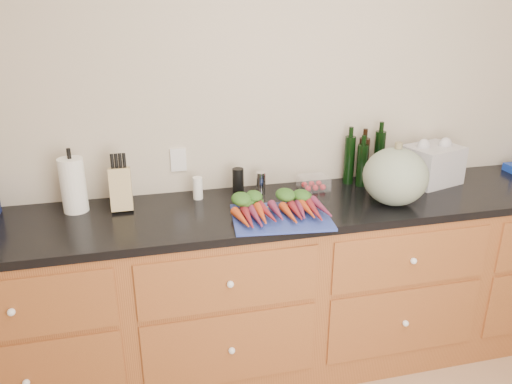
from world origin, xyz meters
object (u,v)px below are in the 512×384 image
object	(u,v)px
tomato_box	(314,183)
cutting_board	(281,217)
paper_towel	(73,185)
knife_block	(121,189)
squash	(395,177)
carrots	(279,208)

from	to	relation	value
tomato_box	cutting_board	bearing A→B (deg)	-130.18
paper_towel	knife_block	distance (m)	0.22
knife_block	cutting_board	bearing A→B (deg)	-22.58
tomato_box	squash	bearing A→B (deg)	-41.73
cutting_board	carrots	world-z (taller)	carrots
cutting_board	paper_towel	xyz separation A→B (m)	(-0.94, 0.32, 0.13)
cutting_board	tomato_box	bearing A→B (deg)	49.82
tomato_box	carrots	bearing A→B (deg)	-133.97
cutting_board	carrots	xyz separation A→B (m)	(-0.00, 0.04, 0.03)
carrots	tomato_box	xyz separation A→B (m)	(0.28, 0.29, -0.00)
paper_towel	knife_block	xyz separation A→B (m)	(0.22, -0.02, -0.03)
cutting_board	squash	xyz separation A→B (m)	(0.60, 0.05, 0.14)
knife_block	carrots	bearing A→B (deg)	-19.74
squash	paper_towel	bearing A→B (deg)	169.87
squash	knife_block	world-z (taller)	squash
tomato_box	paper_towel	bearing A→B (deg)	-179.53
carrots	knife_block	world-z (taller)	knife_block
cutting_board	paper_towel	size ratio (longest dim) A/B	1.70
knife_block	tomato_box	xyz separation A→B (m)	(1.00, 0.03, -0.07)
squash	knife_block	size ratio (longest dim) A/B	1.56
cutting_board	paper_towel	world-z (taller)	paper_towel
carrots	cutting_board	bearing A→B (deg)	-90.00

